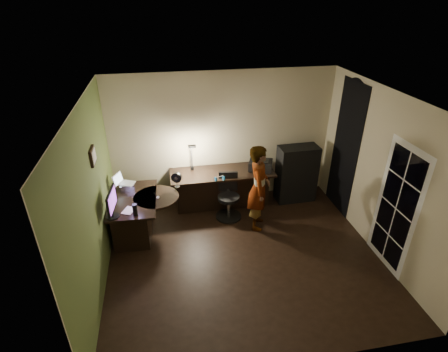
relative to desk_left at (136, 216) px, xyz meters
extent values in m
cube|color=black|center=(1.80, -0.96, -0.38)|extent=(4.50, 4.00, 0.01)
cube|color=silver|center=(1.80, -0.96, 2.33)|extent=(4.50, 4.00, 0.01)
cube|color=tan|center=(1.80, 1.04, 0.97)|extent=(4.50, 0.01, 2.70)
cube|color=tan|center=(1.80, -2.97, 0.97)|extent=(4.50, 0.01, 2.70)
cube|color=tan|center=(-0.46, -0.96, 0.97)|extent=(0.01, 4.00, 2.70)
cube|color=tan|center=(4.05, -0.96, 0.97)|extent=(0.01, 4.00, 2.70)
cube|color=#4A5C2A|center=(-0.44, -0.96, 0.97)|extent=(0.00, 4.00, 2.70)
cube|color=black|center=(4.04, 0.19, 0.92)|extent=(0.01, 0.90, 2.60)
cube|color=white|center=(4.03, -1.51, 0.67)|extent=(0.02, 0.92, 2.10)
cube|color=black|center=(-0.42, -0.51, 1.47)|extent=(0.04, 0.30, 0.25)
cube|color=black|center=(0.00, 0.00, 0.00)|extent=(0.85, 1.33, 0.75)
cube|color=black|center=(1.72, 0.67, 0.01)|extent=(2.08, 0.73, 0.78)
cube|color=black|center=(3.29, 0.63, 0.23)|extent=(0.82, 0.43, 1.21)
cube|color=silver|center=(-0.12, 0.37, 0.43)|extent=(0.28, 0.24, 0.11)
cube|color=silver|center=(-0.12, 0.37, 0.59)|extent=(0.39, 0.38, 0.21)
cube|color=black|center=(-0.29, -0.51, 0.55)|extent=(0.16, 0.53, 0.35)
ellipsoid|color=silver|center=(0.44, -0.06, 0.40)|extent=(0.09, 0.10, 0.03)
cube|color=black|center=(0.04, -0.24, 0.38)|extent=(0.08, 0.15, 0.01)
cube|color=black|center=(0.39, 0.06, 0.38)|extent=(0.07, 0.14, 0.01)
cylinder|color=black|center=(0.07, -0.53, 0.48)|extent=(0.10, 0.10, 0.20)
cube|color=silver|center=(-0.05, -0.38, 0.38)|extent=(0.25, 0.28, 0.01)
cube|color=black|center=(0.79, 0.20, 0.57)|extent=(0.22, 0.17, 0.30)
cube|color=navy|center=(1.60, 0.30, 0.46)|extent=(0.21, 0.14, 0.09)
cube|color=black|center=(2.50, 0.62, 0.52)|extent=(0.55, 0.49, 0.20)
cube|color=black|center=(1.14, 0.87, 0.74)|extent=(0.17, 0.31, 0.65)
cube|color=black|center=(1.76, 0.21, 0.07)|extent=(0.56, 0.56, 0.90)
imported|color=#D8A88C|center=(2.25, -0.16, 0.45)|extent=(0.54, 0.67, 1.65)
camera|label=1|loc=(0.63, -5.43, 3.64)|focal=28.00mm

